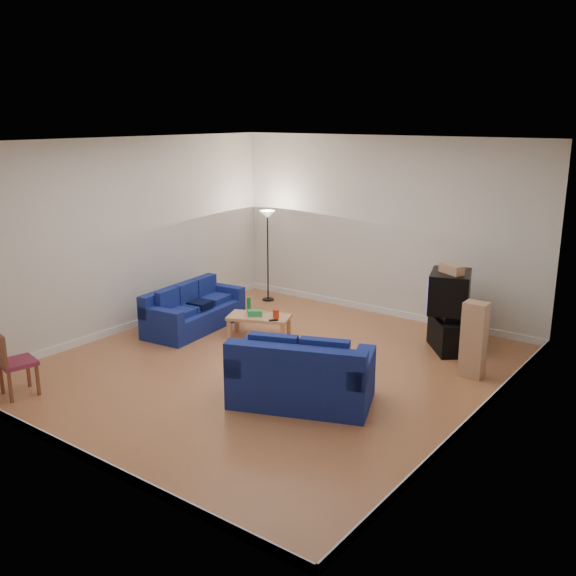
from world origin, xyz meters
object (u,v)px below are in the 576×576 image
Objects in this scene: tv_stand at (449,335)px; television at (449,292)px; sofa_loveseat at (301,379)px; sofa_three_seat at (192,313)px; coffee_table at (259,319)px.

tv_stand is 0.88× the size of television.
television reaches higher than tv_stand.
sofa_three_seat is at bearing 135.80° from sofa_loveseat.
coffee_table is at bearing 118.90° from sofa_loveseat.
coffee_table is 3.03m from tv_stand.
sofa_three_seat is at bearing -85.76° from television.
tv_stand is 0.67m from television.
tv_stand is (0.73, 2.93, -0.08)m from sofa_loveseat.
coffee_table is at bearing -105.40° from tv_stand.
television is at bearing 26.31° from coffee_table.
sofa_three_seat is 4.28m from television.
sofa_three_seat is 2.38× the size of tv_stand.
sofa_loveseat is 2.10× the size of television.
sofa_loveseat is 2.61m from coffee_table.
television is (-0.06, 0.05, 0.67)m from tv_stand.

